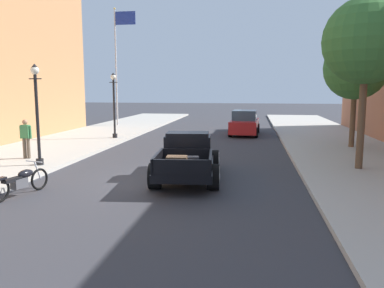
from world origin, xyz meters
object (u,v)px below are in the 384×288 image
(car_background_red, at_px, (245,123))
(street_tree_second, at_px, (356,68))
(flagpole, at_px, (119,54))
(street_lamp_far, at_px, (114,100))
(pedestrian_sidewalk_left, at_px, (26,136))
(street_tree_nearest, at_px, (366,41))
(street_lamp_near, at_px, (37,107))
(hotrod_truck_black, at_px, (188,156))
(motorcycle_parked, at_px, (20,181))

(car_background_red, distance_m, street_tree_second, 8.50)
(flagpole, bearing_deg, street_lamp_far, -73.11)
(pedestrian_sidewalk_left, height_order, street_tree_nearest, street_tree_nearest)
(pedestrian_sidewalk_left, distance_m, street_lamp_far, 7.44)
(street_tree_second, bearing_deg, flagpole, 148.45)
(street_lamp_near, height_order, street_lamp_far, same)
(street_lamp_near, relative_size, street_tree_nearest, 0.63)
(car_background_red, xyz_separation_m, street_lamp_near, (-7.63, -12.36, 1.62))
(hotrod_truck_black, relative_size, car_background_red, 1.15)
(street_lamp_near, distance_m, flagpole, 16.81)
(flagpole, relative_size, street_tree_nearest, 1.49)
(motorcycle_parked, xyz_separation_m, car_background_red, (6.10, 16.04, 0.33))
(hotrod_truck_black, relative_size, flagpole, 0.55)
(car_background_red, height_order, street_lamp_far, street_lamp_far)
(motorcycle_parked, height_order, street_lamp_far, street_lamp_far)
(pedestrian_sidewalk_left, bearing_deg, street_lamp_near, -43.35)
(motorcycle_parked, relative_size, street_tree_nearest, 0.34)
(motorcycle_parked, height_order, street_lamp_near, street_lamp_near)
(street_lamp_far, relative_size, street_tree_nearest, 0.63)
(motorcycle_parked, bearing_deg, hotrod_truck_black, 34.83)
(flagpole, bearing_deg, car_background_red, -21.37)
(street_lamp_far, height_order, flagpole, flagpole)
(pedestrian_sidewalk_left, bearing_deg, car_background_red, 51.33)
(flagpole, relative_size, street_tree_second, 1.67)
(street_lamp_far, xyz_separation_m, flagpole, (-2.39, 7.86, 3.39))
(street_lamp_near, distance_m, street_tree_second, 14.85)
(motorcycle_parked, height_order, pedestrian_sidewalk_left, pedestrian_sidewalk_left)
(street_tree_nearest, bearing_deg, hotrod_truck_black, -163.62)
(pedestrian_sidewalk_left, bearing_deg, street_lamp_far, 79.97)
(street_lamp_far, distance_m, street_tree_second, 13.33)
(car_background_red, bearing_deg, flagpole, 158.63)
(car_background_red, height_order, street_tree_nearest, street_tree_nearest)
(pedestrian_sidewalk_left, distance_m, flagpole, 15.82)
(motorcycle_parked, bearing_deg, flagpole, 101.13)
(motorcycle_parked, height_order, car_background_red, car_background_red)
(hotrod_truck_black, relative_size, street_lamp_far, 1.31)
(street_lamp_near, bearing_deg, hotrod_truck_black, -6.04)
(hotrod_truck_black, xyz_separation_m, street_tree_nearest, (6.12, 1.80, 3.97))
(pedestrian_sidewalk_left, bearing_deg, street_tree_nearest, -0.18)
(street_lamp_near, distance_m, street_tree_nearest, 12.32)
(street_lamp_near, xyz_separation_m, street_tree_second, (13.11, 6.77, 1.68))
(flagpole, height_order, street_tree_second, flagpole)
(flagpole, xyz_separation_m, street_tree_second, (15.51, -9.52, -1.71))
(motorcycle_parked, relative_size, street_lamp_far, 0.54)
(street_tree_nearest, bearing_deg, street_lamp_near, -174.43)
(street_lamp_near, xyz_separation_m, street_tree_nearest, (12.03, 1.17, 2.34))
(street_lamp_near, bearing_deg, street_tree_second, 27.30)
(car_background_red, height_order, pedestrian_sidewalk_left, pedestrian_sidewalk_left)
(car_background_red, relative_size, street_tree_second, 0.80)
(hotrod_truck_black, bearing_deg, motorcycle_parked, -145.17)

